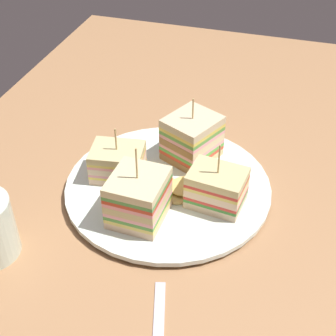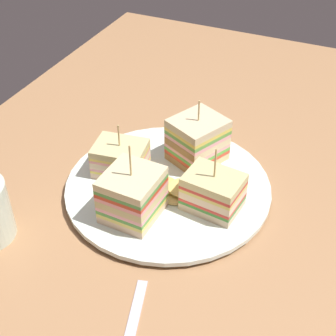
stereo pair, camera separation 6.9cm
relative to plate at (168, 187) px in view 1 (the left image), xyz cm
name	(u,v)px [view 1 (the left image)]	position (x,y,z in cm)	size (l,w,h in cm)	color
ground_plane	(168,196)	(0.00, 0.00, -1.68)	(117.20, 75.30, 1.80)	#A4764E
plate	(168,187)	(0.00, 0.00, 0.00)	(29.41, 29.41, 1.29)	white
sandwich_wedge_0	(216,188)	(-1.77, -7.31, 3.14)	(6.44, 8.05, 9.70)	beige
sandwich_wedge_1	(192,138)	(7.39, -1.47, 3.94)	(9.55, 9.16, 10.19)	#DBC485
sandwich_wedge_2	(118,163)	(-0.18, 7.51, 2.82)	(6.75, 8.21, 8.09)	beige
sandwich_wedge_3	(138,197)	(-7.32, 1.78, 3.81)	(7.75, 7.12, 11.19)	beige
chip_pile	(177,189)	(-1.40, -1.73, 1.16)	(6.67, 7.69, 1.46)	#DBBA6A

